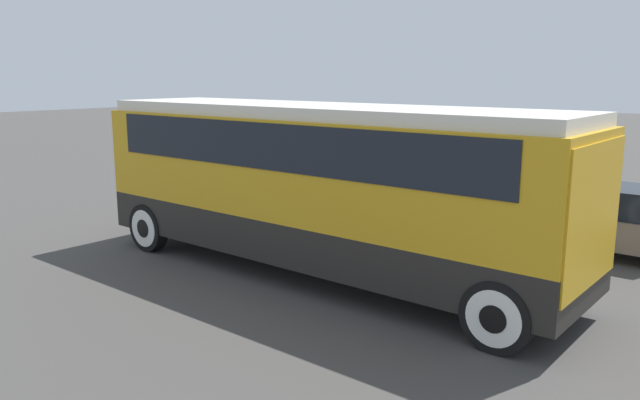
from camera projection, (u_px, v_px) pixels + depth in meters
The scene contains 4 objects.
ground_plane at pixel (320, 274), 12.14m from camera, with size 120.00×120.00×0.00m, color #423F3D.
tour_bus at pixel (324, 175), 11.69m from camera, with size 9.93×2.56×3.26m.
parked_car_near at pixel (410, 179), 18.95m from camera, with size 4.22×1.90×1.41m.
parked_car_mid at pixel (622, 222), 13.27m from camera, with size 4.15×1.81×1.48m.
Camera 1 is at (7.40, -8.96, 3.80)m, focal length 35.00 mm.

